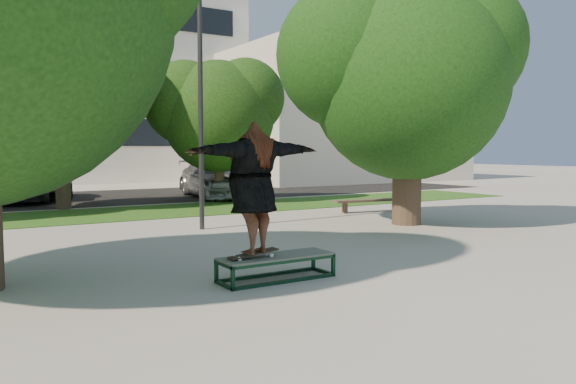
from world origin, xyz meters
TOP-DOWN VIEW (x-y plane):
  - ground at (0.00, 0.00)m, footprint 120.00×120.00m
  - grass_strip at (1.00, 9.50)m, footprint 30.00×4.00m
  - asphalt_strip at (0.00, 16.00)m, footprint 40.00×8.00m
  - tree_right at (5.92, 3.08)m, footprint 6.24×5.33m
  - bg_tree_mid at (-1.08, 12.08)m, footprint 5.76×4.92m
  - bg_tree_right at (4.43, 11.57)m, footprint 5.04×4.31m
  - lamppost at (1.00, 5.00)m, footprint 0.25×0.15m
  - side_building at (18.00, 22.00)m, footprint 15.00×10.00m
  - grind_box at (-0.21, -0.66)m, footprint 1.80×0.60m
  - skater_rig at (-0.61, -0.66)m, footprint 2.46×1.06m
  - bench at (7.18, 5.80)m, footprint 2.67×0.72m
  - car_dark at (-0.66, 16.37)m, footprint 1.90×4.12m
  - car_grey at (-2.00, 15.61)m, footprint 3.04×5.19m
  - car_silver_b at (5.29, 13.50)m, footprint 2.87×5.62m

SIDE VIEW (x-z plane):
  - ground at x=0.00m, z-range 0.00..0.00m
  - asphalt_strip at x=0.00m, z-range 0.00..0.01m
  - grass_strip at x=1.00m, z-range 0.00..0.02m
  - grind_box at x=-0.21m, z-range 0.00..0.38m
  - bench at x=7.18m, z-range 0.14..0.54m
  - car_dark at x=-0.66m, z-range 0.00..1.31m
  - car_grey at x=-2.00m, z-range 0.00..1.36m
  - car_silver_b at x=5.29m, z-range 0.00..1.56m
  - skater_rig at x=-0.61m, z-range 0.41..2.43m
  - lamppost at x=1.00m, z-range 0.10..6.21m
  - bg_tree_right at x=4.43m, z-range 0.77..6.21m
  - side_building at x=18.00m, z-range 0.00..8.00m
  - bg_tree_mid at x=-1.08m, z-range 0.90..7.14m
  - tree_right at x=5.92m, z-range 0.84..7.35m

